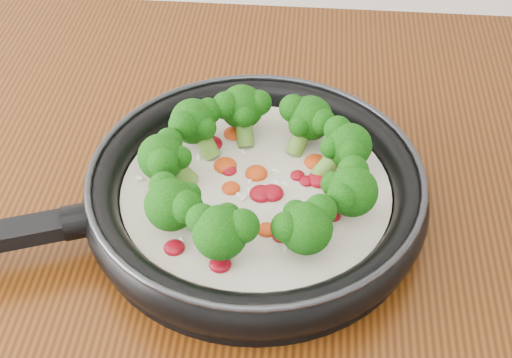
{
  "coord_description": "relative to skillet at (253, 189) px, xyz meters",
  "views": [
    {
      "loc": [
        0.06,
        0.51,
        1.46
      ],
      "look_at": [
        0.01,
        1.05,
        0.95
      ],
      "focal_mm": 51.57,
      "sensor_mm": 36.0,
      "label": 1
    }
  ],
  "objects": [
    {
      "name": "skillet",
      "position": [
        0.0,
        0.0,
        0.0
      ],
      "size": [
        0.59,
        0.46,
        0.1
      ],
      "color": "black",
      "rests_on": "counter"
    }
  ]
}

